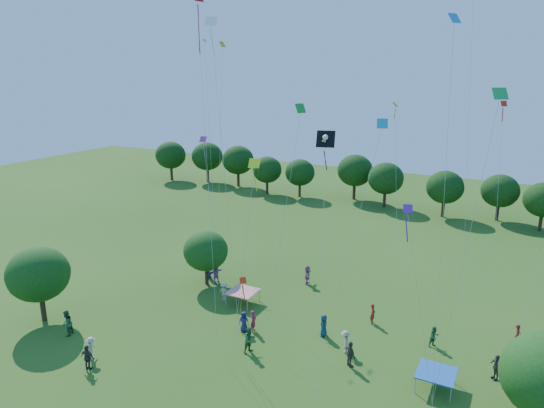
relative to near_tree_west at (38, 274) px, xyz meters
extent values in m
cylinder|color=#422B19|center=(0.00, 0.00, -2.86)|extent=(0.39, 0.39, 1.88)
ellipsoid|color=#1A4D16|center=(0.00, 0.00, 0.01)|extent=(4.54, 4.54, 4.08)
cylinder|color=#422B19|center=(7.30, 11.09, -3.04)|extent=(0.31, 0.31, 1.52)
ellipsoid|color=#1A4D16|center=(7.30, 11.09, -0.62)|extent=(3.91, 3.91, 3.52)
cylinder|color=#422B19|center=(-22.72, 43.59, -2.72)|extent=(0.44, 0.44, 2.15)
ellipsoid|color=#143C11|center=(-22.72, 43.59, 0.55)|extent=(5.17, 5.17, 4.65)
cylinder|color=#422B19|center=(-16.26, 45.23, -2.71)|extent=(0.45, 0.45, 2.17)
ellipsoid|color=#143C11|center=(-16.26, 45.23, 0.60)|extent=(5.22, 5.22, 4.70)
cylinder|color=#422B19|center=(-9.96, 44.88, -2.72)|extent=(0.44, 0.44, 2.15)
ellipsoid|color=#143C11|center=(-9.96, 44.88, 0.56)|extent=(5.17, 5.17, 4.65)
cylinder|color=#422B19|center=(-3.37, 42.60, -2.86)|extent=(0.38, 0.38, 1.87)
ellipsoid|color=#143C11|center=(-3.37, 42.60, -0.02)|extent=(4.48, 4.48, 4.03)
cylinder|color=#422B19|center=(1.85, 43.21, -2.88)|extent=(0.38, 0.38, 1.84)
ellipsoid|color=#143C11|center=(1.85, 43.21, -0.08)|extent=(4.42, 4.42, 3.98)
cylinder|color=#422B19|center=(9.57, 45.61, -2.72)|extent=(0.44, 0.44, 2.14)
ellipsoid|color=#143C11|center=(9.57, 45.61, 0.53)|extent=(5.14, 5.14, 4.63)
cylinder|color=#422B19|center=(14.68, 43.44, -2.78)|extent=(0.42, 0.42, 2.03)
ellipsoid|color=#143C11|center=(14.68, 43.44, 0.30)|extent=(4.86, 4.86, 4.37)
cylinder|color=#422B19|center=(22.65, 42.32, -2.82)|extent=(0.40, 0.40, 1.96)
ellipsoid|color=#143C11|center=(22.65, 42.32, 0.17)|extent=(4.71, 4.71, 4.24)
cylinder|color=#422B19|center=(29.03, 43.85, -2.84)|extent=(0.39, 0.39, 1.91)
ellipsoid|color=#143C11|center=(29.03, 43.85, 0.07)|extent=(4.59, 4.59, 4.13)
cylinder|color=#422B19|center=(33.83, 41.68, -2.85)|extent=(0.39, 0.39, 1.89)
ellipsoid|color=#143C11|center=(33.83, 41.68, 0.02)|extent=(4.54, 4.54, 4.08)
cube|color=red|center=(12.05, 9.38, -2.75)|extent=(2.20, 2.20, 0.08)
cylinder|color=#999999|center=(11.05, 8.38, -3.25)|extent=(0.05, 0.05, 1.10)
cylinder|color=#999999|center=(13.05, 8.38, -3.25)|extent=(0.05, 0.05, 1.10)
cylinder|color=#999999|center=(11.05, 10.38, -3.25)|extent=(0.05, 0.05, 1.10)
cylinder|color=#999999|center=(13.05, 10.38, -3.25)|extent=(0.05, 0.05, 1.10)
cube|color=#1B57B4|center=(27.92, 5.25, -2.75)|extent=(2.20, 2.20, 0.08)
cylinder|color=#999999|center=(26.92, 4.25, -3.25)|extent=(0.05, 0.05, 1.10)
cylinder|color=#999999|center=(28.92, 4.25, -3.25)|extent=(0.05, 0.05, 1.10)
cylinder|color=#999999|center=(26.92, 6.25, -3.25)|extent=(0.05, 0.05, 1.10)
cylinder|color=#999999|center=(28.92, 6.25, -3.25)|extent=(0.05, 0.05, 1.10)
imported|color=navy|center=(6.53, 12.38, -2.95)|extent=(0.94, 0.70, 1.70)
imported|color=#A11D3E|center=(14.98, 5.96, -2.98)|extent=(0.51, 0.68, 1.63)
imported|color=#29612E|center=(16.11, 3.48, -2.87)|extent=(0.78, 1.02, 1.84)
imported|color=#BFB499|center=(7.25, -2.02, -3.01)|extent=(0.90, 1.13, 1.58)
imported|color=#433C35|center=(22.65, 5.02, -2.91)|extent=(1.10, 1.02, 1.76)
imported|color=#1A334B|center=(19.77, 7.72, -2.97)|extent=(0.63, 0.90, 1.66)
imported|color=maroon|center=(32.12, 12.69, -2.99)|extent=(0.48, 0.65, 1.61)
imported|color=#265A37|center=(3.39, -0.70, -2.85)|extent=(0.70, 1.02, 1.89)
imported|color=#B09E8C|center=(21.83, 6.42, -3.00)|extent=(0.72, 1.13, 1.59)
imported|color=#36312B|center=(7.96, -2.98, -2.95)|extent=(1.05, 0.58, 1.70)
imported|color=#A46085|center=(15.23, 15.28, -2.93)|extent=(1.07, 1.73, 1.74)
imported|color=navy|center=(14.38, 5.63, -3.02)|extent=(0.85, 0.61, 1.55)
imported|color=maroon|center=(22.38, 11.10, -3.00)|extent=(0.49, 0.66, 1.59)
imported|color=#296132|center=(27.03, 9.94, -3.04)|extent=(0.78, 0.83, 1.51)
imported|color=#B0AC8C|center=(10.43, 9.09, -2.99)|extent=(1.05, 0.48, 1.60)
imported|color=#423834|center=(31.05, 7.90, -2.96)|extent=(0.97, 1.04, 1.67)
imported|color=#AE65AD|center=(7.82, 11.74, -2.89)|extent=(1.07, 1.80, 1.82)
cube|color=black|center=(20.64, 4.77, 10.80)|extent=(1.18, 0.85, 0.91)
cube|color=black|center=(20.64, 4.82, 9.53)|extent=(0.18, 0.26, 1.18)
sphere|color=white|center=(20.64, 4.71, 10.90)|extent=(0.33, 0.33, 0.33)
cylinder|color=white|center=(20.64, 4.71, 10.62)|extent=(0.25, 0.47, 0.31)
cylinder|color=white|center=(20.64, 4.71, 10.62)|extent=(0.25, 0.47, 0.31)
cylinder|color=beige|center=(21.69, 2.10, 3.93)|extent=(2.13, 5.37, 12.86)
cube|color=red|center=(11.43, 5.54, 17.17)|extent=(0.41, 0.56, 2.94)
cylinder|color=beige|center=(12.93, 3.80, 8.17)|extent=(3.01, 3.39, 21.33)
cylinder|color=beige|center=(32.60, 9.50, 3.74)|extent=(1.58, 2.53, 12.47)
cube|color=#F3B20C|center=(22.63, 12.75, 12.34)|extent=(0.35, 0.46, 0.32)
cube|color=#F3B20C|center=(22.63, 12.80, 11.71)|extent=(0.15, 0.17, 0.71)
cylinder|color=beige|center=(23.53, 11.48, 4.83)|extent=(1.82, 2.57, 14.66)
cube|color=#CFEB14|center=(17.95, 1.11, 9.75)|extent=(0.71, 0.58, 0.47)
cube|color=#CFEB14|center=(17.95, 1.16, 8.75)|extent=(0.19, 0.26, 1.20)
cylinder|color=beige|center=(16.82, 1.62, 3.50)|extent=(2.28, 1.05, 11.99)
cube|color=#1B9527|center=(19.10, 4.55, 12.51)|extent=(0.56, 0.67, 0.53)
cylinder|color=beige|center=(17.96, 4.56, 4.88)|extent=(2.29, 0.03, 14.76)
cube|color=#1489C8|center=(27.83, -0.31, 16.61)|extent=(0.53, 0.57, 0.39)
cylinder|color=beige|center=(28.04, 0.73, 6.96)|extent=(0.45, 2.11, 18.91)
cube|color=#A51B8B|center=(3.44, 16.72, 8.23)|extent=(0.74, 0.56, 0.51)
cube|color=#A51B8B|center=(3.44, 16.77, 7.13)|extent=(0.22, 0.28, 1.34)
cylinder|color=beige|center=(5.36, 14.81, 2.73)|extent=(3.85, 3.83, 10.46)
cube|color=silver|center=(4.15, 16.53, 17.22)|extent=(0.33, 0.41, 0.31)
cylinder|color=beige|center=(5.64, 14.71, 7.29)|extent=(3.01, 3.65, 19.57)
cube|color=#0C97C2|center=(24.27, 3.33, 12.00)|extent=(0.61, 0.44, 0.49)
cylinder|color=beige|center=(22.84, 3.10, 4.64)|extent=(2.89, 0.47, 14.27)
cube|color=red|center=(29.31, 16.07, 12.42)|extent=(0.47, 0.41, 0.38)
cube|color=red|center=(29.31, 16.12, 11.65)|extent=(0.10, 0.23, 0.98)
cylinder|color=beige|center=(29.79, 14.46, 4.87)|extent=(0.98, 3.25, 14.74)
cube|color=#FF320D|center=(18.46, -1.15, 3.84)|extent=(0.42, 0.42, 0.28)
cube|color=#FF320D|center=(18.46, -1.10, 3.07)|extent=(0.06, 0.24, 1.07)
cylinder|color=beige|center=(17.16, 0.59, 0.60)|extent=(2.62, 3.49, 6.19)
cube|color=#EFAA15|center=(5.17, 17.89, 16.94)|extent=(0.42, 0.64, 0.51)
cylinder|color=beige|center=(6.24, 15.33, 7.10)|extent=(2.17, 5.13, 19.19)
cube|color=green|center=(29.84, -1.55, 13.82)|extent=(0.63, 0.55, 0.42)
cylinder|color=beige|center=(29.02, 0.33, 5.55)|extent=(1.66, 3.80, 16.10)
cylinder|color=beige|center=(27.42, 15.19, 8.79)|extent=(2.06, 4.94, 22.57)
cube|color=purple|center=(26.92, -1.87, 9.13)|extent=(0.44, 0.36, 0.30)
cube|color=purple|center=(26.92, -1.82, 8.25)|extent=(0.18, 0.28, 1.26)
cylinder|color=beige|center=(27.59, -0.04, 3.24)|extent=(1.37, 3.67, 11.47)
cube|color=white|center=(15.18, 1.44, 17.19)|extent=(0.76, 0.67, 0.47)
cube|color=white|center=(15.18, 1.49, 16.10)|extent=(0.16, 0.31, 1.36)
cylinder|color=beige|center=(15.61, 1.88, 7.22)|extent=(0.88, 0.92, 19.42)
camera|label=1|loc=(30.80, -21.53, 14.65)|focal=32.00mm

